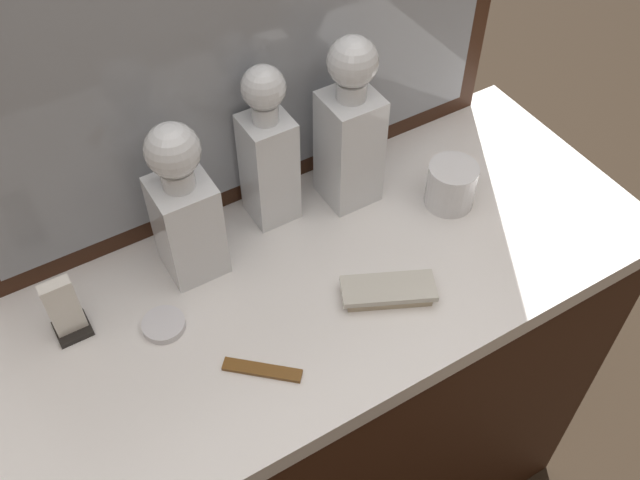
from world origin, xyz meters
name	(u,v)px	position (x,y,z in m)	size (l,w,h in m)	color
dresser	(320,410)	(0.00, 0.00, 0.45)	(1.12, 0.48, 0.90)	#381E11
dresser_mirror	(240,24)	(0.00, 0.22, 1.23)	(0.95, 0.03, 0.66)	#381E11
crystal_decanter_far_left	(266,161)	(0.00, 0.16, 1.01)	(0.07, 0.07, 0.29)	white
crystal_decanter_rear	(186,216)	(-0.16, 0.12, 1.01)	(0.09, 0.09, 0.28)	white
crystal_decanter_center	(350,138)	(0.13, 0.13, 1.02)	(0.09, 0.09, 0.31)	white
crystal_tumbler_far_right	(451,187)	(0.27, 0.02, 0.93)	(0.08, 0.08, 0.08)	white
silver_brush_right	(388,291)	(0.07, -0.09, 0.91)	(0.15, 0.11, 0.02)	#B7A88C
porcelain_dish	(164,325)	(-0.25, 0.03, 0.90)	(0.06, 0.06, 0.01)	silver
tortoiseshell_comb	(262,370)	(-0.16, -0.11, 0.90)	(0.10, 0.09, 0.01)	brown
napkin_holder	(65,312)	(-0.37, 0.10, 0.94)	(0.05, 0.05, 0.11)	black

